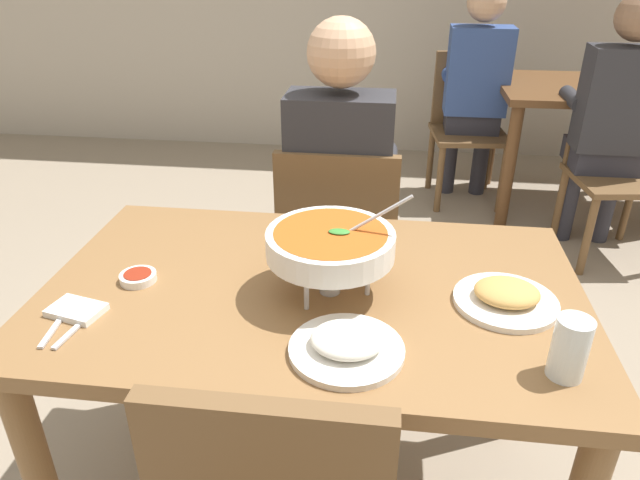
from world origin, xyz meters
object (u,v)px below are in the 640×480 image
(drink_glass, at_px, (569,351))
(patron_bg_middle, at_px, (614,113))
(diner_main, at_px, (340,182))
(chair_bg_left, at_px, (467,118))
(dining_table_far, at_px, (583,109))
(appetizer_plate, at_px, (506,297))
(chair_diner_main, at_px, (338,245))
(patron_bg_left, at_px, (476,82))
(rice_plate, at_px, (347,345))
(chair_bg_middle, at_px, (614,159))
(curry_bowl, at_px, (330,245))
(sauce_dish, at_px, (138,277))
(dining_table_main, at_px, (313,325))

(drink_glass, height_order, patron_bg_middle, patron_bg_middle)
(diner_main, relative_size, chair_bg_left, 1.46)
(dining_table_far, bearing_deg, appetizer_plate, -109.29)
(appetizer_plate, xyz_separation_m, drink_glass, (0.08, -0.24, 0.04))
(chair_diner_main, distance_m, dining_table_far, 2.09)
(diner_main, xyz_separation_m, patron_bg_left, (0.66, 1.69, 0.00))
(rice_plate, relative_size, drink_glass, 1.85)
(chair_bg_left, distance_m, patron_bg_middle, 0.94)
(diner_main, distance_m, rice_plate, 0.97)
(diner_main, xyz_separation_m, chair_bg_middle, (1.31, 1.07, -0.24))
(drink_glass, distance_m, patron_bg_left, 2.68)
(curry_bowl, height_order, patron_bg_middle, patron_bg_middle)
(curry_bowl, distance_m, rice_plate, 0.26)
(curry_bowl, height_order, chair_bg_middle, curry_bowl)
(diner_main, distance_m, dining_table_far, 2.07)
(patron_bg_left, bearing_deg, diner_main, -111.25)
(sauce_dish, xyz_separation_m, chair_bg_left, (1.07, 2.49, -0.26))
(patron_bg_middle, bearing_deg, curry_bowl, -123.70)
(diner_main, relative_size, patron_bg_left, 1.00)
(diner_main, height_order, chair_bg_left, diner_main)
(curry_bowl, bearing_deg, diner_main, 93.52)
(appetizer_plate, relative_size, dining_table_far, 0.24)
(appetizer_plate, height_order, drink_glass, drink_glass)
(chair_diner_main, bearing_deg, sauce_dish, -121.06)
(chair_bg_left, xyz_separation_m, chair_bg_middle, (0.67, -0.67, 0.00))
(chair_diner_main, distance_m, chair_bg_middle, 1.71)
(rice_plate, relative_size, chair_bg_middle, 0.27)
(chair_diner_main, distance_m, curry_bowl, 0.81)
(dining_table_main, bearing_deg, patron_bg_middle, 55.05)
(chair_diner_main, distance_m, drink_glass, 1.13)
(sauce_dish, height_order, drink_glass, drink_glass)
(chair_diner_main, relative_size, appetizer_plate, 3.75)
(dining_table_far, height_order, chair_bg_middle, chair_bg_middle)
(appetizer_plate, bearing_deg, curry_bowl, 179.70)
(chair_diner_main, xyz_separation_m, patron_bg_left, (0.66, 1.73, 0.24))
(patron_bg_left, bearing_deg, appetizer_plate, -94.73)
(chair_bg_middle, bearing_deg, patron_bg_left, 136.38)
(rice_plate, bearing_deg, patron_bg_left, 78.24)
(curry_bowl, relative_size, patron_bg_middle, 0.25)
(rice_plate, xyz_separation_m, appetizer_plate, (0.35, 0.22, 0.00))
(dining_table_main, distance_m, curry_bowl, 0.25)
(chair_diner_main, distance_m, patron_bg_middle, 1.70)
(rice_plate, height_order, chair_bg_left, chair_bg_left)
(appetizer_plate, height_order, chair_bg_left, chair_bg_left)
(curry_bowl, relative_size, appetizer_plate, 1.39)
(diner_main, height_order, patron_bg_left, same)
(curry_bowl, xyz_separation_m, drink_glass, (0.49, -0.24, -0.07))
(sauce_dish, xyz_separation_m, chair_bg_middle, (1.75, 1.82, -0.26))
(chair_bg_middle, bearing_deg, curry_bowl, -125.04)
(rice_plate, bearing_deg, chair_bg_left, 78.81)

